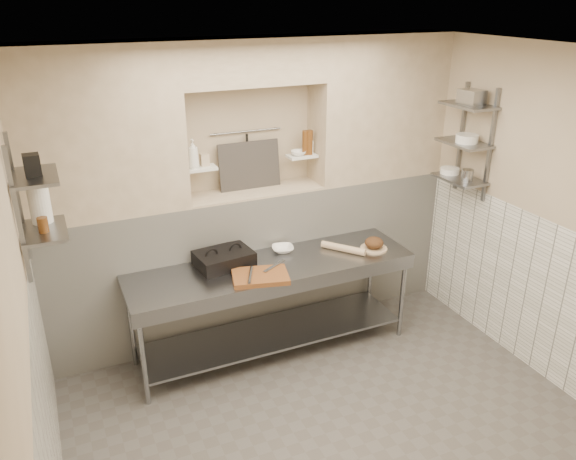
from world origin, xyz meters
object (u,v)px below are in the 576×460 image
mixing_bowl (283,249)px  rolling_pin (343,248)px  cutting_board (260,276)px  jug_left (40,203)px  bottle_soap (193,154)px  bread_loaf (374,243)px  bowl_alcove (298,153)px  prep_table (273,291)px  panini_press (224,259)px

mixing_bowl → rolling_pin: bearing=-24.0°
cutting_board → jug_left: 1.82m
rolling_pin → jug_left: jug_left is taller
rolling_pin → jug_left: size_ratio=1.46×
rolling_pin → bottle_soap: (-1.23, 0.56, 0.91)m
bread_loaf → bowl_alcove: bearing=128.2°
bottle_soap → jug_left: (-1.28, -0.54, -0.08)m
bread_loaf → jug_left: size_ratio=0.60×
prep_table → mixing_bowl: mixing_bowl is taller
mixing_bowl → bottle_soap: (-0.71, 0.33, 0.92)m
mixing_bowl → rolling_pin: rolling_pin is taller
prep_table → jug_left: (-1.79, 0.01, 1.12)m
mixing_bowl → bread_loaf: (0.81, -0.31, 0.04)m
jug_left → prep_table: bearing=-0.4°
prep_table → cutting_board: 0.39m
rolling_pin → bread_loaf: bread_loaf is taller
mixing_bowl → prep_table: bearing=-130.9°
panini_press → bread_loaf: panini_press is taller
jug_left → bowl_alcove: bearing=13.4°
bowl_alcove → panini_press: bearing=-157.0°
bread_loaf → prep_table: bearing=175.7°
bread_loaf → panini_press: bearing=169.8°
panini_press → cutting_board: (0.20, -0.37, -0.04)m
mixing_bowl → bowl_alcove: bearing=46.8°
prep_table → cutting_board: (-0.19, -0.19, 0.28)m
bowl_alcove → jug_left: bearing=-166.6°
rolling_pin → bread_loaf: (0.29, -0.08, 0.03)m
mixing_bowl → bottle_soap: 1.21m
panini_press → rolling_pin: (1.11, -0.18, -0.03)m
panini_press → prep_table: bearing=-31.4°
cutting_board → jug_left: (-1.60, 0.20, 0.84)m
bread_loaf → jug_left: 2.91m
prep_table → rolling_pin: size_ratio=5.99×
bread_loaf → bottle_soap: size_ratio=0.68×
cutting_board → bottle_soap: 1.23m
bottle_soap → jug_left: bottle_soap is taller
bottle_soap → jug_left: bearing=-157.0°
panini_press → rolling_pin: bearing=-16.1°
cutting_board → mixing_bowl: 0.57m
mixing_bowl → jug_left: bearing=-173.8°
mixing_bowl → jug_left: 2.17m
panini_press → mixing_bowl: 0.60m
mixing_bowl → bowl_alcove: bowl_alcove is taller
panini_press → cutting_board: bearing=-68.1°
prep_table → bread_loaf: size_ratio=14.64×
bowl_alcove → mixing_bowl: bearing=-133.2°
panini_press → jug_left: 1.62m
bread_loaf → cutting_board: bearing=-174.7°
prep_table → jug_left: size_ratio=8.76×
jug_left → bread_loaf: bearing=-1.8°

